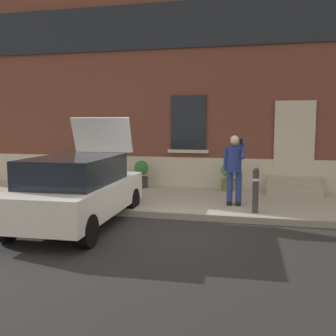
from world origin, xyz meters
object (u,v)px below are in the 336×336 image
(planter_olive, at_px, (228,176))
(planter_cream, at_px, (61,171))
(hatchback_car_white, at_px, (78,189))
(bollard_near_person, at_px, (256,189))
(planter_charcoal, at_px, (141,173))
(person_on_phone, at_px, (234,166))
(bollard_far_left, at_px, (115,183))

(planter_olive, bearing_deg, planter_cream, -178.10)
(hatchback_car_white, height_order, planter_cream, hatchback_car_white)
(bollard_near_person, bearing_deg, planter_charcoal, 142.22)
(person_on_phone, xyz_separation_m, planter_cream, (-5.78, 1.97, -0.55))
(bollard_far_left, bearing_deg, bollard_near_person, 0.00)
(planter_olive, bearing_deg, hatchback_car_white, -123.48)
(person_on_phone, bearing_deg, planter_charcoal, 130.32)
(planter_charcoal, bearing_deg, planter_olive, 1.25)
(hatchback_car_white, relative_size, bollard_near_person, 3.95)
(hatchback_car_white, xyz_separation_m, bollard_near_person, (3.69, 1.45, -0.09))
(bollard_near_person, relative_size, bollard_far_left, 1.00)
(bollard_far_left, xyz_separation_m, person_on_phone, (2.86, 0.68, 0.44))
(planter_cream, xyz_separation_m, planter_charcoal, (2.73, 0.12, 0.00))
(person_on_phone, height_order, planter_olive, person_on_phone)
(bollard_far_left, distance_m, person_on_phone, 2.97)
(planter_cream, distance_m, planter_charcoal, 2.73)
(person_on_phone, distance_m, planter_olive, 2.25)
(planter_cream, distance_m, planter_olive, 5.46)
(bollard_near_person, height_order, planter_cream, bollard_near_person)
(hatchback_car_white, relative_size, planter_olive, 4.80)
(planter_charcoal, bearing_deg, person_on_phone, -34.49)
(bollard_near_person, distance_m, person_on_phone, 0.97)
(planter_cream, relative_size, planter_charcoal, 1.00)
(bollard_far_left, height_order, person_on_phone, person_on_phone)
(planter_olive, bearing_deg, person_on_phone, -81.50)
(bollard_far_left, bearing_deg, person_on_phone, 13.40)
(bollard_near_person, xyz_separation_m, planter_olive, (-0.86, 2.84, -0.11))
(bollard_near_person, bearing_deg, bollard_far_left, 180.00)
(bollard_near_person, distance_m, bollard_far_left, 3.39)
(planter_charcoal, bearing_deg, hatchback_car_white, -91.45)
(bollard_near_person, xyz_separation_m, person_on_phone, (-0.53, 0.68, 0.44))
(hatchback_car_white, xyz_separation_m, bollard_far_left, (0.30, 1.45, -0.09))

